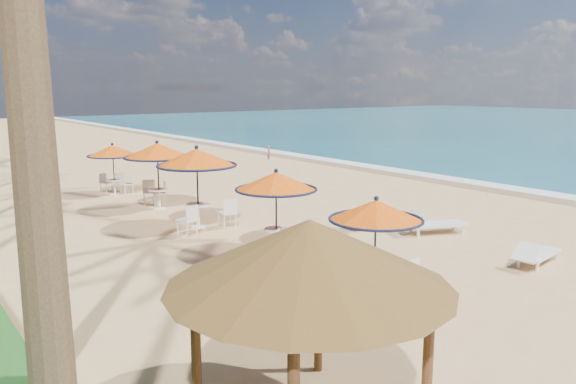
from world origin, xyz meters
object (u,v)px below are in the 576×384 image
palapa (309,255)px  station_4 (114,157)px  station_3 (157,157)px  station_0 (375,222)px  station_2 (198,165)px  lounger_mid (430,223)px  lounger_far (369,217)px  station_1 (278,189)px  lounger_near (536,254)px

palapa → station_4: bearing=77.6°
station_4 → station_3: bearing=-85.8°
station_0 → station_2: 7.25m
station_0 → palapa: palapa is taller
station_2 → lounger_mid: station_2 is taller
station_0 → lounger_far: (3.95, 4.07, -1.22)m
lounger_mid → station_2: bearing=160.7°
lounger_mid → lounger_far: bearing=141.8°
lounger_far → station_1: bearing=-174.8°
station_4 → lounger_far: 11.30m
station_4 → palapa: size_ratio=0.59×
station_2 → lounger_far: (4.32, -3.16, -1.66)m
station_2 → station_1: bearing=-84.2°
station_2 → station_4: station_2 is taller
station_2 → palapa: 10.94m
station_1 → station_2: 3.72m
station_3 → station_4: 3.70m
station_1 → station_2: bearing=95.8°
lounger_far → station_2: bearing=141.4°
station_2 → lounger_near: station_2 is taller
station_0 → station_1: (0.00, 3.54, 0.19)m
lounger_mid → lounger_far: 1.90m
station_3 → station_2: bearing=-93.3°
station_0 → station_4: 14.41m
station_4 → lounger_far: station_4 is taller
palapa → lounger_mid: bearing=30.6°
lounger_mid → palapa: palapa is taller
station_1 → station_3: (-0.17, 7.19, 0.17)m
station_2 → lounger_near: size_ratio=1.40×
station_4 → lounger_near: size_ratio=1.15×
station_0 → palapa: size_ratio=0.58×
station_2 → lounger_mid: size_ratio=1.21×
lounger_near → station_3: bearing=103.5°
station_3 → lounger_mid: size_ratio=1.17×
station_1 → lounger_far: station_1 is taller
lounger_far → station_0: bearing=-136.6°
station_1 → palapa: palapa is taller
station_2 → lounger_mid: (5.22, -4.84, -1.65)m
station_4 → palapa: bearing=-102.4°
station_0 → palapa: 5.26m
lounger_near → station_2: bearing=112.2°
station_2 → lounger_far: station_2 is taller
lounger_near → station_0: bearing=157.6°
station_1 → lounger_mid: bearing=-13.4°
station_2 → lounger_mid: 7.31m
station_2 → lounger_near: 9.86m
station_0 → lounger_mid: (4.86, 2.39, -1.20)m
lounger_mid → station_3: bearing=144.5°
lounger_mid → station_0: bearing=-130.3°
station_0 → station_4: size_ratio=0.98×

